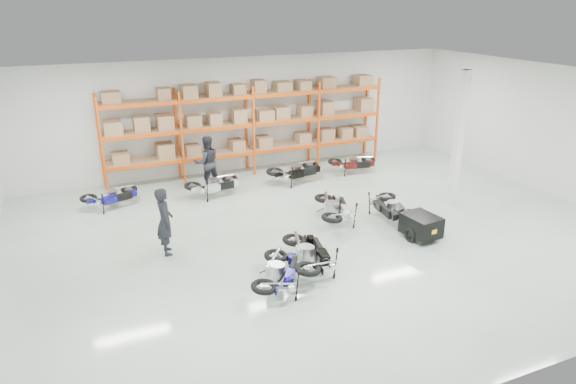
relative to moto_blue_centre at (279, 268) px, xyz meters
name	(u,v)px	position (x,y,z in m)	size (l,w,h in m)	color
room	(325,162)	(2.36, 2.35, 1.69)	(18.00, 18.00, 18.00)	#AEC2AF
pallet_rack	(250,117)	(2.36, 8.80, 1.70)	(11.28, 0.98, 3.62)	#E74C0C
structural_column	(458,139)	(7.56, 2.85, 1.69)	(0.25, 0.25, 4.50)	white
moto_blue_centre	(279,268)	(0.00, 0.00, 0.00)	(0.81, 1.82, 1.11)	#0A0746
moto_silver_left	(335,204)	(3.11, 2.98, 0.03)	(0.84, 1.90, 1.16)	silver
moto_black_far_left	(310,249)	(1.05, 0.52, 0.04)	(0.86, 1.94, 1.18)	black
moto_touring_right	(390,203)	(4.80, 2.50, -0.01)	(0.79, 1.78, 1.09)	black
trailer	(421,226)	(4.80, 0.90, -0.13)	(0.94, 1.76, 0.73)	black
moto_back_a	(111,193)	(-3.20, 7.01, -0.05)	(0.74, 1.67, 1.02)	navy
moto_back_b	(214,181)	(0.25, 6.71, -0.02)	(0.78, 1.75, 1.07)	silver
moto_back_c	(296,167)	(3.51, 6.88, 0.04)	(0.86, 1.93, 1.18)	black
moto_back_d	(353,160)	(6.10, 7.04, -0.04)	(0.75, 1.70, 1.04)	#450D0E
person_left	(165,221)	(-2.15, 2.93, 0.39)	(0.69, 0.45, 1.90)	black
person_back	(207,162)	(0.26, 7.60, 0.43)	(0.96, 0.75, 1.97)	#23212A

